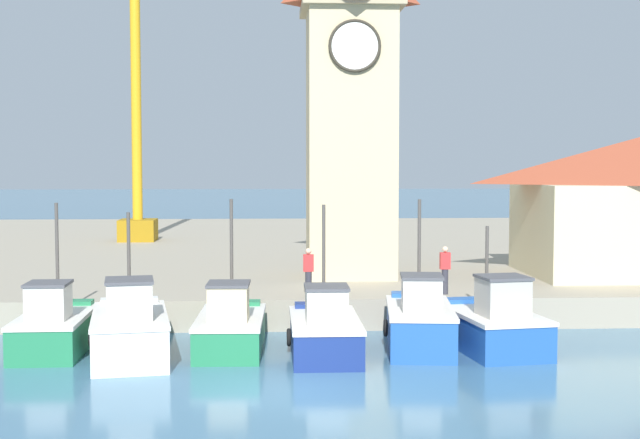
# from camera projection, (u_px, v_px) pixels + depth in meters

# --- Properties ---
(ground_plane) EXTENTS (300.00, 300.00, 0.00)m
(ground_plane) POSITION_uv_depth(u_px,v_px,m) (284.00, 393.00, 21.15)
(ground_plane) COLOR teal
(quay_wharf) EXTENTS (120.00, 40.00, 1.03)m
(quay_wharf) POSITION_uv_depth(u_px,v_px,m) (277.00, 252.00, 48.61)
(quay_wharf) COLOR #9E937F
(quay_wharf) RESTS_ON ground
(fishing_boat_far_left) EXTENTS (2.04, 4.14, 4.29)m
(fishing_boat_far_left) POSITION_uv_depth(u_px,v_px,m) (54.00, 327.00, 25.65)
(fishing_boat_far_left) COLOR #237A4C
(fishing_boat_far_left) RESTS_ON ground
(fishing_boat_left_outer) EXTENTS (2.75, 4.78, 4.06)m
(fishing_boat_left_outer) POSITION_uv_depth(u_px,v_px,m) (130.00, 330.00, 24.79)
(fishing_boat_left_outer) COLOR silver
(fishing_boat_left_outer) RESTS_ON ground
(fishing_boat_left_inner) EXTENTS (2.07, 4.38, 4.39)m
(fishing_boat_left_inner) POSITION_uv_depth(u_px,v_px,m) (230.00, 327.00, 25.87)
(fishing_boat_left_inner) COLOR #237A4C
(fishing_boat_left_inner) RESTS_ON ground
(fishing_boat_mid_left) EXTENTS (2.05, 4.30, 4.26)m
(fishing_boat_mid_left) POSITION_uv_depth(u_px,v_px,m) (325.00, 331.00, 25.20)
(fishing_boat_mid_left) COLOR navy
(fishing_boat_mid_left) RESTS_ON ground
(fishing_boat_center) EXTENTS (2.32, 4.42, 4.38)m
(fishing_boat_center) POSITION_uv_depth(u_px,v_px,m) (420.00, 322.00, 26.01)
(fishing_boat_center) COLOR #2356A8
(fishing_boat_center) RESTS_ON ground
(fishing_boat_mid_right) EXTENTS (2.72, 4.35, 3.60)m
(fishing_boat_mid_right) POSITION_uv_depth(u_px,v_px,m) (493.00, 325.00, 25.86)
(fishing_boat_mid_right) COLOR #2356A8
(fishing_boat_mid_right) RESTS_ON ground
(clock_tower) EXTENTS (3.80, 3.80, 14.90)m
(clock_tower) POSITION_uv_depth(u_px,v_px,m) (351.00, 95.00, 34.18)
(clock_tower) COLOR beige
(clock_tower) RESTS_ON quay_wharf
(port_crane_near) EXTENTS (2.00, 10.21, 21.04)m
(port_crane_near) POSITION_uv_depth(u_px,v_px,m) (137.00, 91.00, 49.43)
(port_crane_near) COLOR #976E11
(port_crane_near) RESTS_ON quay_wharf
(dock_worker_near_tower) EXTENTS (0.34, 0.22, 1.62)m
(dock_worker_near_tower) POSITION_uv_depth(u_px,v_px,m) (445.00, 269.00, 29.90)
(dock_worker_near_tower) COLOR #33333D
(dock_worker_near_tower) RESTS_ON quay_wharf
(dock_worker_along_quay) EXTENTS (0.34, 0.22, 1.62)m
(dock_worker_along_quay) POSITION_uv_depth(u_px,v_px,m) (308.00, 272.00, 29.27)
(dock_worker_along_quay) COLOR #33333D
(dock_worker_along_quay) RESTS_ON quay_wharf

